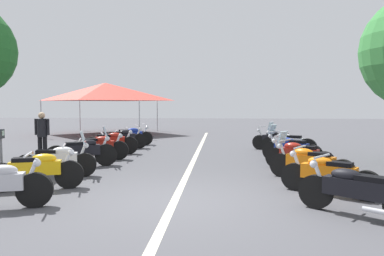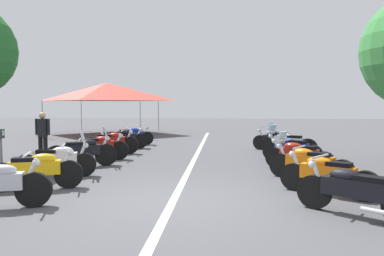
% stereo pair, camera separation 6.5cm
% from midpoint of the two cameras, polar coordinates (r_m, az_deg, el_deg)
% --- Properties ---
extents(ground_plane, '(80.00, 80.00, 0.00)m').
position_cam_midpoint_polar(ground_plane, '(7.17, -2.79, -11.53)').
color(ground_plane, '#4C4C51').
extents(lane_centre_stripe, '(23.17, 0.16, 0.01)m').
position_cam_midpoint_polar(lane_centre_stripe, '(12.03, 0.39, -5.23)').
color(lane_centre_stripe, beige).
rests_on(lane_centre_stripe, ground_plane).
extents(motorcycle_left_row_1, '(0.90, 1.97, 0.99)m').
position_cam_midpoint_polar(motorcycle_left_row_1, '(8.68, -23.26, -6.07)').
color(motorcycle_left_row_1, black).
rests_on(motorcycle_left_row_1, ground_plane).
extents(motorcycle_left_row_2, '(0.86, 1.98, 1.20)m').
position_cam_midpoint_polar(motorcycle_left_row_2, '(9.92, -20.45, -4.74)').
color(motorcycle_left_row_2, black).
rests_on(motorcycle_left_row_2, ground_plane).
extents(motorcycle_left_row_3, '(1.01, 2.00, 1.23)m').
position_cam_midpoint_polar(motorcycle_left_row_3, '(11.35, -16.78, -3.52)').
color(motorcycle_left_row_3, black).
rests_on(motorcycle_left_row_3, ground_plane).
extents(motorcycle_left_row_4, '(0.68, 2.06, 1.00)m').
position_cam_midpoint_polar(motorcycle_left_row_4, '(12.59, -14.44, -2.86)').
color(motorcycle_left_row_4, black).
rests_on(motorcycle_left_row_4, ground_plane).
extents(motorcycle_left_row_5, '(0.67, 2.07, 1.01)m').
position_cam_midpoint_polar(motorcycle_left_row_5, '(13.92, -12.52, -2.17)').
color(motorcycle_left_row_5, black).
rests_on(motorcycle_left_row_5, ground_plane).
extents(motorcycle_left_row_6, '(1.06, 2.06, 1.00)m').
position_cam_midpoint_polar(motorcycle_left_row_6, '(15.36, -10.91, -1.61)').
color(motorcycle_left_row_6, black).
rests_on(motorcycle_left_row_6, ground_plane).
extents(motorcycle_left_row_7, '(1.00, 2.06, 0.98)m').
position_cam_midpoint_polar(motorcycle_left_row_7, '(16.68, -9.63, -1.19)').
color(motorcycle_left_row_7, black).
rests_on(motorcycle_left_row_7, ground_plane).
extents(motorcycle_right_row_0, '(1.39, 1.69, 0.99)m').
position_cam_midpoint_polar(motorcycle_right_row_0, '(6.71, 24.55, -9.00)').
color(motorcycle_right_row_0, black).
rests_on(motorcycle_right_row_0, ground_plane).
extents(motorcycle_right_row_1, '(1.25, 1.79, 0.98)m').
position_cam_midpoint_polar(motorcycle_right_row_1, '(8.04, 20.78, -6.84)').
color(motorcycle_right_row_1, black).
rests_on(motorcycle_right_row_1, ground_plane).
extents(motorcycle_right_row_2, '(1.40, 1.82, 1.20)m').
position_cam_midpoint_polar(motorcycle_right_row_2, '(9.37, 18.17, -5.19)').
color(motorcycle_right_row_2, black).
rests_on(motorcycle_right_row_2, ground_plane).
extents(motorcycle_right_row_3, '(1.21, 1.78, 0.98)m').
position_cam_midpoint_polar(motorcycle_right_row_3, '(10.73, 16.62, -4.11)').
color(motorcycle_right_row_3, black).
rests_on(motorcycle_right_row_3, ground_plane).
extents(motorcycle_right_row_4, '(1.40, 1.72, 1.21)m').
position_cam_midpoint_polar(motorcycle_right_row_4, '(12.09, 15.48, -3.11)').
color(motorcycle_right_row_4, black).
rests_on(motorcycle_right_row_4, ground_plane).
extents(motorcycle_right_row_5, '(1.10, 1.90, 1.22)m').
position_cam_midpoint_polar(motorcycle_right_row_5, '(13.63, 15.05, -2.28)').
color(motorcycle_right_row_5, black).
rests_on(motorcycle_right_row_5, ground_plane).
extents(motorcycle_right_row_6, '(1.18, 1.86, 0.98)m').
position_cam_midpoint_polar(motorcycle_right_row_6, '(14.94, 13.36, -1.84)').
color(motorcycle_right_row_6, black).
rests_on(motorcycle_right_row_6, ground_plane).
extents(parking_meter, '(0.19, 0.15, 1.29)m').
position_cam_midpoint_polar(parking_meter, '(9.83, -27.85, -2.45)').
color(parking_meter, slate).
rests_on(parking_meter, ground_plane).
extents(traffic_cone_0, '(0.36, 0.36, 0.61)m').
position_cam_midpoint_polar(traffic_cone_0, '(10.95, -23.67, -4.93)').
color(traffic_cone_0, orange).
rests_on(traffic_cone_0, ground_plane).
extents(bystander_0, '(0.32, 0.53, 1.62)m').
position_cam_midpoint_polar(bystander_0, '(13.00, -22.44, -0.65)').
color(bystander_0, black).
rests_on(bystander_0, ground_plane).
extents(event_tent, '(6.15, 6.15, 3.20)m').
position_cam_midpoint_polar(event_tent, '(23.11, -13.31, 5.61)').
color(event_tent, '#E54C3F').
rests_on(event_tent, ground_plane).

